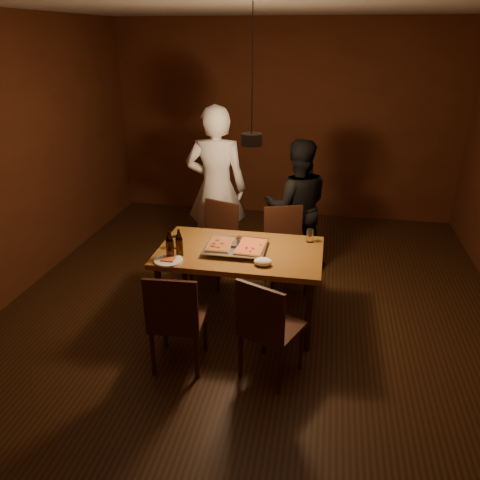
% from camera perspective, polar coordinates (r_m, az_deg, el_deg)
% --- Properties ---
extents(room_shell, '(6.00, 6.00, 6.00)m').
position_cam_1_polar(room_shell, '(4.13, 1.37, 7.40)').
color(room_shell, '#3A220F').
rests_on(room_shell, ground).
extents(dining_table, '(1.50, 0.90, 0.75)m').
position_cam_1_polar(dining_table, '(4.32, 0.00, -2.11)').
color(dining_table, '#996227').
rests_on(dining_table, floor).
extents(chair_far_left, '(0.54, 0.54, 0.49)m').
position_cam_1_polar(chair_far_left, '(5.16, -2.83, 0.63)').
color(chair_far_left, '#38190F').
rests_on(chair_far_left, floor).
extents(chair_far_right, '(0.53, 0.53, 0.49)m').
position_cam_1_polar(chair_far_right, '(5.03, 5.46, -0.12)').
color(chair_far_right, '#38190F').
rests_on(chair_far_right, floor).
extents(chair_near_left, '(0.45, 0.45, 0.49)m').
position_cam_1_polar(chair_near_left, '(3.78, -7.90, -8.89)').
color(chair_near_left, '#38190F').
rests_on(chair_near_left, floor).
extents(chair_near_right, '(0.55, 0.55, 0.49)m').
position_cam_1_polar(chair_near_right, '(3.66, 3.26, -9.91)').
color(chair_near_right, '#38190F').
rests_on(chair_near_right, floor).
extents(pizza_tray, '(0.58, 0.49, 0.05)m').
position_cam_1_polar(pizza_tray, '(4.27, -0.50, -0.98)').
color(pizza_tray, silver).
rests_on(pizza_tray, dining_table).
extents(pizza_meat, '(0.22, 0.34, 0.02)m').
position_cam_1_polar(pizza_meat, '(4.28, -2.44, -0.47)').
color(pizza_meat, maroon).
rests_on(pizza_meat, pizza_tray).
extents(pizza_cheese, '(0.26, 0.40, 0.02)m').
position_cam_1_polar(pizza_cheese, '(4.23, 1.35, -0.78)').
color(pizza_cheese, gold).
rests_on(pizza_cheese, pizza_tray).
extents(spatula, '(0.11, 0.25, 0.04)m').
position_cam_1_polar(spatula, '(4.27, -0.42, -0.46)').
color(spatula, silver).
rests_on(spatula, pizza_tray).
extents(beer_bottle_a, '(0.07, 0.07, 0.27)m').
position_cam_1_polar(beer_bottle_a, '(4.13, -8.55, -0.53)').
color(beer_bottle_a, black).
rests_on(beer_bottle_a, dining_table).
extents(beer_bottle_b, '(0.07, 0.07, 0.25)m').
position_cam_1_polar(beer_bottle_b, '(4.17, -7.42, -0.34)').
color(beer_bottle_b, black).
rests_on(beer_bottle_b, dining_table).
extents(water_glass_left, '(0.07, 0.07, 0.11)m').
position_cam_1_polar(water_glass_left, '(4.35, -7.89, -0.26)').
color(water_glass_left, silver).
rests_on(water_glass_left, dining_table).
extents(water_glass_right, '(0.06, 0.06, 0.13)m').
position_cam_1_polar(water_glass_right, '(4.48, 8.51, 0.52)').
color(water_glass_right, silver).
rests_on(water_glass_right, dining_table).
extents(plate_slice, '(0.25, 0.25, 0.03)m').
position_cam_1_polar(plate_slice, '(4.12, -8.71, -2.47)').
color(plate_slice, white).
rests_on(plate_slice, dining_table).
extents(napkin, '(0.16, 0.12, 0.07)m').
position_cam_1_polar(napkin, '(4.00, 2.81, -2.67)').
color(napkin, white).
rests_on(napkin, dining_table).
extents(diner_white, '(0.73, 0.51, 1.89)m').
position_cam_1_polar(diner_white, '(5.41, -2.89, 6.31)').
color(diner_white, silver).
rests_on(diner_white, floor).
extents(diner_dark, '(0.84, 0.71, 1.54)m').
position_cam_1_polar(diner_dark, '(5.37, 6.93, 4.08)').
color(diner_dark, black).
rests_on(diner_dark, floor).
extents(pendant_lamp, '(0.18, 0.18, 1.10)m').
position_cam_1_polar(pendant_lamp, '(4.04, 1.42, 12.31)').
color(pendant_lamp, black).
rests_on(pendant_lamp, ceiling).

